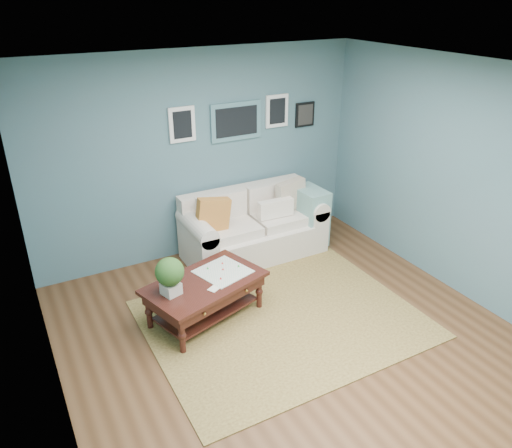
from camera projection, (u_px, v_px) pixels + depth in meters
room_shell at (306, 227)px, 4.57m from camera, size 5.00×5.02×2.70m
area_rug at (283, 319)px, 5.55m from camera, size 2.89×2.31×0.01m
loveseat at (258, 225)px, 6.79m from camera, size 1.93×0.88×0.99m
coffee_table at (200, 289)px, 5.38m from camera, size 1.43×1.08×0.89m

